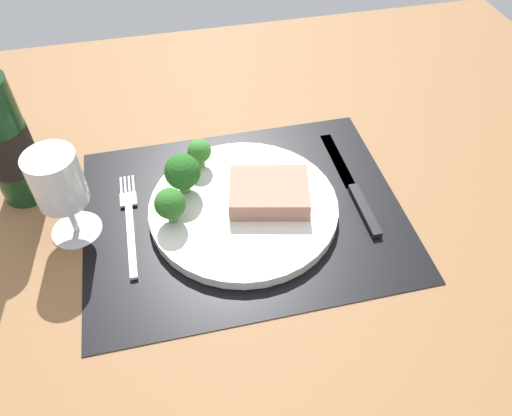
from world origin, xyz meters
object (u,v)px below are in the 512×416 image
Objects in this scene: steak at (268,191)px; wine_glass at (58,184)px; plate at (244,207)px; fork at (130,221)px; knife at (354,189)px; wine_bottle at (4,140)px.

steak is 0.81× the size of wine_glass.
plate is 24.81cm from wine_glass.
plate is 1.96× the size of wine_glass.
fork is at bearing -3.40° from wine_glass.
wine_glass is at bearing 175.47° from plate.
steak is 19.99cm from fork.
knife is (13.23, 0.20, -2.74)cm from steak.
steak is 0.48× the size of knife.
wine_bottle is at bearing 147.77° from fork.
plate reaches higher than knife.
fork is 19.97cm from wine_bottle.
wine_glass is at bearing -52.24° from wine_bottle.
knife is at bearing 0.87° from steak.
steak reaches higher than knife.
wine_bottle is (-14.55, 9.74, 9.61)cm from fork.
knife is 1.68× the size of wine_glass.
knife is 0.77× the size of wine_bottle.
wine_glass reaches higher than steak.
wine_bottle is at bearing 169.13° from knife.
steak reaches higher than fork.
steak is 0.37× the size of wine_bottle.
plate is at bearing -3.50° from fork.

